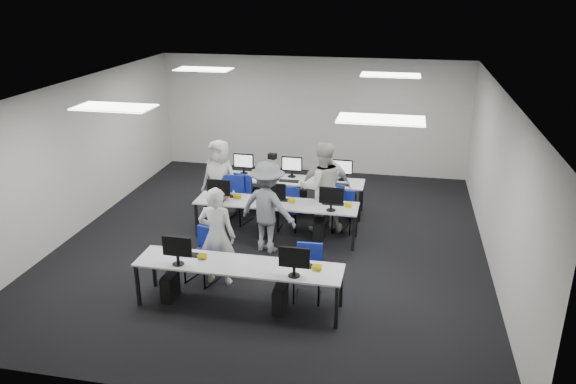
% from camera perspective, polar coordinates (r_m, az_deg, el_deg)
% --- Properties ---
extents(room, '(9.00, 9.02, 3.00)m').
position_cam_1_polar(room, '(10.49, -1.49, 2.43)').
color(room, black).
rests_on(room, ground).
extents(ceiling_panels, '(5.20, 4.60, 0.02)m').
position_cam_1_polar(ceiling_panels, '(10.12, -1.57, 10.44)').
color(ceiling_panels, white).
rests_on(ceiling_panels, room).
extents(desk_front, '(3.20, 0.70, 0.73)m').
position_cam_1_polar(desk_front, '(8.67, -5.04, -7.62)').
color(desk_front, silver).
rests_on(desk_front, ground).
extents(desk_mid, '(3.20, 0.70, 0.73)m').
position_cam_1_polar(desk_mid, '(10.95, -1.21, -1.32)').
color(desk_mid, silver).
rests_on(desk_mid, ground).
extents(desk_back, '(3.20, 0.70, 0.73)m').
position_cam_1_polar(desk_back, '(12.23, 0.23, 1.08)').
color(desk_back, silver).
rests_on(desk_back, ground).
extents(equipment_front, '(2.51, 0.41, 1.19)m').
position_cam_1_polar(equipment_front, '(8.87, -6.21, -9.37)').
color(equipment_front, '#0B299A').
rests_on(equipment_front, desk_front).
extents(equipment_mid, '(2.91, 0.41, 1.19)m').
position_cam_1_polar(equipment_mid, '(11.10, -2.19, -2.83)').
color(equipment_mid, white).
rests_on(equipment_mid, desk_mid).
extents(equipment_back, '(2.91, 0.41, 1.19)m').
position_cam_1_polar(equipment_back, '(12.33, 1.12, -0.37)').
color(equipment_back, white).
rests_on(equipment_back, desk_back).
extents(chair_0, '(0.57, 0.59, 0.91)m').
position_cam_1_polar(chair_0, '(9.65, -8.64, -7.34)').
color(chair_0, navy).
rests_on(chair_0, ground).
extents(chair_1, '(0.45, 0.49, 0.88)m').
position_cam_1_polar(chair_1, '(9.06, 2.05, -9.12)').
color(chair_1, navy).
rests_on(chair_1, ground).
extents(chair_2, '(0.61, 0.64, 0.98)m').
position_cam_1_polar(chair_2, '(11.87, -5.13, -1.54)').
color(chair_2, navy).
rests_on(chair_2, ground).
extents(chair_3, '(0.40, 0.44, 0.82)m').
position_cam_1_polar(chair_3, '(11.49, 0.09, -2.52)').
color(chair_3, navy).
rests_on(chair_3, ground).
extents(chair_4, '(0.44, 0.47, 0.82)m').
position_cam_1_polar(chair_4, '(11.43, 5.63, -2.75)').
color(chair_4, navy).
rests_on(chair_4, ground).
extents(chair_5, '(0.58, 0.61, 0.99)m').
position_cam_1_polar(chair_5, '(12.15, -5.40, -1.01)').
color(chair_5, navy).
rests_on(chair_5, ground).
extents(chair_6, '(0.52, 0.55, 0.85)m').
position_cam_1_polar(chair_6, '(11.78, -0.24, -1.86)').
color(chair_6, navy).
rests_on(chair_6, ground).
extents(chair_7, '(0.58, 0.62, 0.99)m').
position_cam_1_polar(chair_7, '(11.62, 4.88, -2.02)').
color(chair_7, navy).
rests_on(chair_7, ground).
extents(handbag, '(0.39, 0.31, 0.28)m').
position_cam_1_polar(handbag, '(11.09, -6.66, -0.12)').
color(handbag, '#9C7851').
rests_on(handbag, desk_mid).
extents(student_0, '(0.63, 0.42, 1.71)m').
position_cam_1_polar(student_0, '(9.30, -7.22, -4.48)').
color(student_0, beige).
rests_on(student_0, ground).
extents(student_1, '(1.08, 0.95, 1.85)m').
position_cam_1_polar(student_1, '(11.21, 3.48, 0.51)').
color(student_1, beige).
rests_on(student_1, ground).
extents(student_2, '(0.92, 0.71, 1.69)m').
position_cam_1_polar(student_2, '(12.00, -6.92, 1.35)').
color(student_2, beige).
rests_on(student_2, ground).
extents(student_3, '(1.09, 0.66, 1.74)m').
position_cam_1_polar(student_3, '(11.41, 3.85, 0.57)').
color(student_3, beige).
rests_on(student_3, ground).
extents(photographer, '(1.27, 0.97, 1.74)m').
position_cam_1_polar(photographer, '(10.34, -2.08, -1.54)').
color(photographer, slate).
rests_on(photographer, ground).
extents(dslr_camera, '(0.19, 0.21, 0.10)m').
position_cam_1_polar(dslr_camera, '(10.18, -1.61, 3.65)').
color(dslr_camera, black).
rests_on(dslr_camera, photographer).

